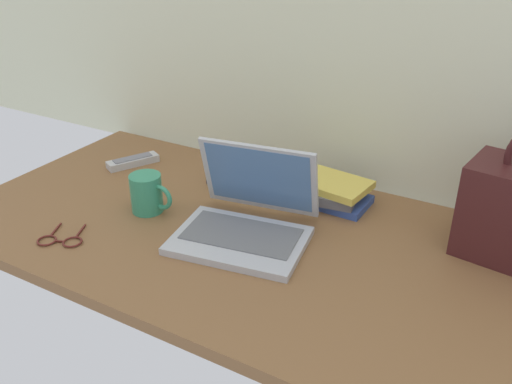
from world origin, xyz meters
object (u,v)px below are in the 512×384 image
object	(u,v)px
remote_control_near	(133,161)
book_stack	(330,191)
laptop	(246,218)
coffee_mug	(147,193)
remote_control_far	(225,171)
eyeglasses	(60,240)

from	to	relation	value
remote_control_near	book_stack	xyz separation A→B (m)	(0.63, 0.07, 0.02)
laptop	book_stack	world-z (taller)	laptop
coffee_mug	remote_control_near	world-z (taller)	coffee_mug
remote_control_far	book_stack	size ratio (longest dim) A/B	0.76
remote_control_far	eyeglasses	bearing A→B (deg)	-105.33
eyeglasses	coffee_mug	bearing A→B (deg)	68.93
book_stack	remote_control_near	bearing A→B (deg)	-173.30
coffee_mug	book_stack	size ratio (longest dim) A/B	0.57
coffee_mug	eyeglasses	size ratio (longest dim) A/B	0.94
laptop	remote_control_near	size ratio (longest dim) A/B	2.11
laptop	remote_control_far	size ratio (longest dim) A/B	2.10
coffee_mug	eyeglasses	distance (m)	0.25
remote_control_near	eyeglasses	bearing A→B (deg)	-71.19
remote_control_near	laptop	bearing A→B (deg)	-19.21
remote_control_near	book_stack	distance (m)	0.64
eyeglasses	book_stack	world-z (taller)	book_stack
book_stack	eyeglasses	bearing A→B (deg)	-133.75
eyeglasses	book_stack	distance (m)	0.70
coffee_mug	book_stack	distance (m)	0.49
remote_control_near	remote_control_far	distance (m)	0.30
laptop	book_stack	bearing A→B (deg)	66.10
remote_control_far	book_stack	world-z (taller)	book_stack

